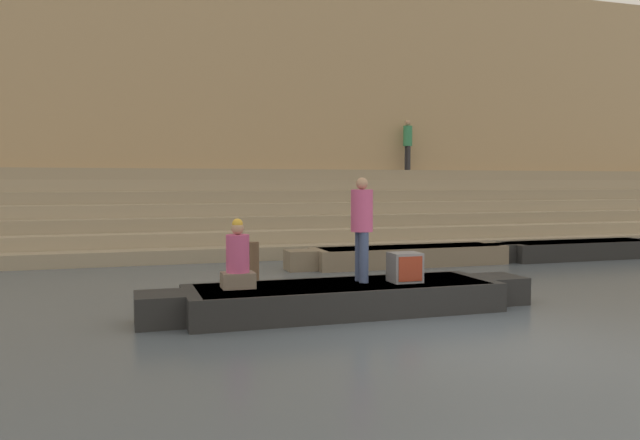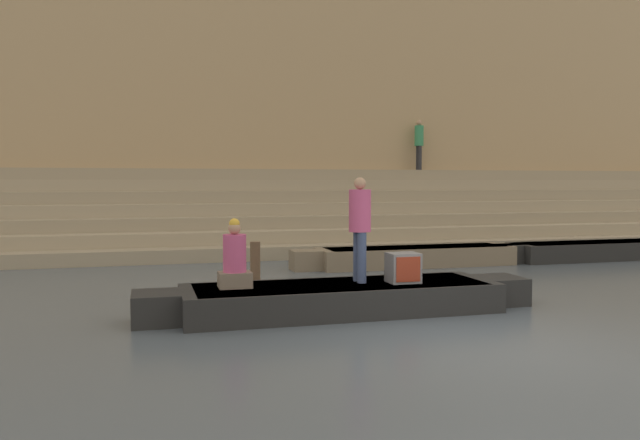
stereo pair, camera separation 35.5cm
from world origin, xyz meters
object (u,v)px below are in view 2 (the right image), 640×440
Objects in this scene: moored_boat_shore at (416,256)px; person_on_steps at (419,141)px; tv_set at (403,268)px; moored_boat_distant at (590,250)px; person_rowing at (235,260)px; rowboat_main at (341,297)px; person_standing at (360,222)px; mooring_post at (255,267)px.

person_on_steps is (2.94, 6.32, 3.15)m from moored_boat_shore.
tv_set reaches higher than moored_boat_shore.
moored_boat_shore is 1.11× the size of moored_boat_distant.
moored_boat_distant is at bearing 1.61° from moored_boat_shore.
tv_set is at bearing -113.73° from moored_boat_shore.
moored_boat_distant is at bearing 11.15° from person_rowing.
moored_boat_shore is at bearing 57.57° from rowboat_main.
person_standing is at bearing 154.18° from tv_set.
moored_boat_shore is at bearing 30.72° from mooring_post.
person_standing reaches higher than tv_set.
rowboat_main is 3.55× the size of person_on_steps.
rowboat_main is at bearing -64.69° from mooring_post.
person_on_steps is (6.24, 10.90, 3.16)m from rowboat_main.
person_standing is at bearing -13.57° from person_rowing.
rowboat_main is 12.95m from person_on_steps.
moored_boat_distant is (4.80, -0.10, -0.00)m from moored_boat_shore.
moored_boat_distant is at bearing 150.03° from person_on_steps.
person_standing reaches higher than moored_boat_shore.
mooring_post is at bearing -166.22° from moored_boat_distant.
mooring_post reaches higher than moored_boat_shore.
person_on_steps is at bearing 66.24° from person_standing.
person_on_steps reaches higher than tv_set.
person_on_steps is (7.84, 10.77, 2.55)m from person_rowing.
person_rowing is at bearing 97.88° from person_on_steps.
person_on_steps is (5.29, 11.02, 2.73)m from tv_set.
mooring_post is at bearing 128.88° from person_standing.
moored_boat_shore is at bearing 108.96° from person_on_steps.
person_rowing is at bearing -134.96° from moored_boat_shore.
person_rowing reaches higher than mooring_post.
rowboat_main is at bearing -152.33° from moored_boat_distant.
moored_boat_shore is (2.34, 4.70, -0.43)m from tv_set.
person_rowing reaches higher than rowboat_main.
person_rowing is 1.11× the size of mooring_post.
person_on_steps reaches higher than mooring_post.
tv_set is at bearing -4.02° from rowboat_main.
person_standing is at bearing -151.91° from moored_boat_distant.
person_standing reaches higher than person_rowing.
rowboat_main is 6.67× the size of mooring_post.
tv_set is at bearing -148.46° from moored_boat_distant.
person_on_steps is at bearing 104.84° from moored_boat_distant.
person_rowing is 10.64m from moored_boat_distant.
rowboat_main is 13.05× the size of tv_set.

